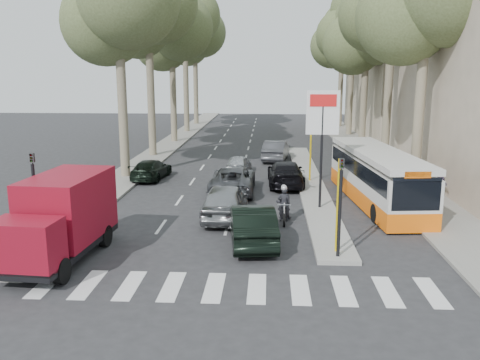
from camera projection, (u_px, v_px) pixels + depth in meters
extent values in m
plane|color=#28282B|center=(246.00, 244.00, 19.30)|extent=(120.00, 120.00, 0.00)
cube|color=gray|center=(360.00, 148.00, 43.22)|extent=(3.20, 70.00, 0.12)
cube|color=gray|center=(173.00, 141.00, 47.05)|extent=(2.40, 64.00, 0.12)
cube|color=gray|center=(310.00, 182.00, 29.84)|extent=(1.50, 26.00, 0.16)
cube|color=#B7A88E|center=(419.00, 55.00, 49.96)|extent=(11.00, 20.00, 16.00)
cylinder|color=yellow|center=(338.00, 208.00, 17.78)|extent=(0.10, 0.10, 3.50)
cylinder|color=yellow|center=(321.00, 174.00, 23.63)|extent=(0.10, 0.10, 3.50)
cylinder|color=yellow|center=(310.00, 154.00, 29.49)|extent=(0.10, 0.10, 3.50)
cylinder|color=black|center=(321.00, 156.00, 23.45)|extent=(0.12, 0.12, 5.20)
cube|color=white|center=(323.00, 113.00, 23.03)|extent=(1.50, 0.10, 2.00)
cube|color=red|center=(323.00, 100.00, 22.86)|extent=(1.20, 0.02, 0.55)
cylinder|color=black|center=(339.00, 216.00, 17.32)|extent=(0.12, 0.12, 3.20)
imported|color=black|center=(341.00, 173.00, 17.00)|extent=(0.16, 0.41, 1.00)
cylinder|color=black|center=(36.00, 208.00, 18.40)|extent=(0.12, 0.12, 3.20)
imported|color=black|center=(33.00, 167.00, 18.09)|extent=(0.16, 0.41, 1.00)
cylinder|color=#6B604C|center=(123.00, 109.00, 30.57)|extent=(0.56, 0.56, 8.40)
sphere|color=#434D2B|center=(105.00, 22.00, 30.13)|extent=(5.20, 5.20, 5.20)
cylinder|color=#6B604C|center=(151.00, 98.00, 38.32)|extent=(0.56, 0.56, 8.96)
sphere|color=#434D2B|center=(137.00, 23.00, 37.82)|extent=(5.20, 5.20, 5.20)
sphere|color=#434D2B|center=(157.00, 3.00, 36.08)|extent=(5.80, 5.80, 5.80)
cylinder|color=#6B604C|center=(173.00, 98.00, 46.21)|extent=(0.56, 0.56, 8.12)
sphere|color=#434D2B|center=(162.00, 42.00, 45.81)|extent=(5.20, 5.20, 5.20)
sphere|color=#434D2B|center=(180.00, 27.00, 44.10)|extent=(5.80, 5.80, 5.80)
sphere|color=#434D2B|center=(176.00, 16.00, 45.75)|extent=(4.80, 4.80, 4.80)
cylinder|color=#6B604C|center=(186.00, 87.00, 53.87)|extent=(0.56, 0.56, 9.52)
sphere|color=#434D2B|center=(176.00, 31.00, 53.30)|extent=(5.20, 5.20, 5.20)
sphere|color=#434D2B|center=(192.00, 16.00, 51.54)|extent=(5.80, 5.80, 5.80)
sphere|color=#434D2B|center=(188.00, 5.00, 53.15)|extent=(4.80, 4.80, 4.80)
cylinder|color=#6B604C|center=(196.00, 89.00, 61.78)|extent=(0.56, 0.56, 8.68)
sphere|color=#434D2B|center=(187.00, 44.00, 61.31)|extent=(5.20, 5.20, 5.20)
sphere|color=#434D2B|center=(201.00, 33.00, 59.58)|extent=(5.80, 5.80, 5.80)
sphere|color=#434D2B|center=(198.00, 23.00, 61.21)|extent=(4.80, 4.80, 4.80)
cylinder|color=#6B604C|center=(419.00, 113.00, 27.68)|extent=(0.56, 0.56, 8.40)
sphere|color=#434D2B|center=(404.00, 17.00, 27.25)|extent=(5.20, 5.20, 5.20)
cylinder|color=#6B604C|center=(388.00, 98.00, 35.40)|extent=(0.56, 0.56, 9.24)
sphere|color=#434D2B|center=(376.00, 15.00, 34.86)|extent=(5.20, 5.20, 5.20)
cylinder|color=#6B604C|center=(364.00, 101.00, 43.37)|extent=(0.56, 0.56, 7.84)
sphere|color=#434D2B|center=(353.00, 44.00, 43.01)|extent=(5.20, 5.20, 5.20)
sphere|color=#434D2B|center=(380.00, 29.00, 41.30)|extent=(5.80, 5.80, 5.80)
sphere|color=#434D2B|center=(368.00, 17.00, 42.96)|extent=(4.80, 4.80, 4.80)
cylinder|color=#6B604C|center=(350.00, 91.00, 51.05)|extent=(0.56, 0.56, 8.96)
sphere|color=#434D2B|center=(342.00, 35.00, 50.55)|extent=(5.20, 5.20, 5.20)
sphere|color=#434D2B|center=(364.00, 21.00, 48.81)|extent=(5.80, 5.80, 5.80)
sphere|color=#434D2B|center=(354.00, 9.00, 50.43)|extent=(4.80, 4.80, 4.80)
cylinder|color=#6B604C|center=(340.00, 91.00, 58.91)|extent=(0.56, 0.56, 8.40)
sphere|color=#434D2B|center=(333.00, 46.00, 58.48)|extent=(5.20, 5.20, 5.20)
sphere|color=#434D2B|center=(352.00, 34.00, 56.76)|extent=(5.80, 5.80, 5.80)
sphere|color=#434D2B|center=(344.00, 24.00, 58.40)|extent=(4.80, 4.80, 4.80)
imported|color=#93969A|center=(225.00, 201.00, 22.57)|extent=(1.98, 4.66, 1.57)
imported|color=black|center=(252.00, 224.00, 19.31)|extent=(2.09, 4.73, 1.51)
imported|color=#44474B|center=(233.00, 180.00, 27.45)|extent=(2.35, 5.06, 1.40)
imported|color=black|center=(285.00, 173.00, 29.04)|extent=(2.11, 4.93, 1.42)
imported|color=#B0B4B8|center=(239.00, 164.00, 32.59)|extent=(1.71, 3.59, 1.18)
imported|color=#4C4D53|center=(276.00, 150.00, 37.24)|extent=(2.12, 4.63, 1.47)
imported|color=black|center=(151.00, 169.00, 30.82)|extent=(2.03, 4.26, 1.20)
cube|color=black|center=(61.00, 247.00, 17.50)|extent=(2.40, 5.58, 0.23)
cylinder|color=black|center=(7.00, 268.00, 15.88)|extent=(0.33, 0.84, 0.82)
cylinder|color=black|center=(62.00, 271.00, 15.64)|extent=(0.33, 0.84, 0.82)
cylinder|color=black|center=(59.00, 234.00, 19.22)|extent=(0.33, 0.84, 0.82)
cylinder|color=black|center=(105.00, 236.00, 18.98)|extent=(0.33, 0.84, 0.82)
cube|color=maroon|center=(27.00, 245.00, 15.30)|extent=(2.09, 1.42, 1.54)
cube|color=black|center=(15.00, 246.00, 14.69)|extent=(1.82, 0.21, 0.82)
cube|color=maroon|center=(68.00, 206.00, 17.94)|extent=(2.37, 3.96, 2.27)
cube|color=orange|center=(376.00, 194.00, 25.20)|extent=(3.19, 10.37, 0.80)
cube|color=beige|center=(377.00, 173.00, 24.97)|extent=(3.19, 10.37, 1.33)
cube|color=black|center=(377.00, 167.00, 24.92)|extent=(3.18, 9.97, 0.75)
cube|color=beige|center=(378.00, 153.00, 24.77)|extent=(3.19, 10.37, 0.27)
cube|color=black|center=(416.00, 194.00, 19.99)|extent=(1.95, 0.25, 1.33)
cube|color=orange|center=(418.00, 175.00, 19.83)|extent=(1.07, 0.16, 0.28)
cylinder|color=black|center=(376.00, 214.00, 21.99)|extent=(0.33, 0.87, 0.85)
cylinder|color=black|center=(421.00, 213.00, 22.07)|extent=(0.33, 0.87, 0.85)
cylinder|color=black|center=(341.00, 182.00, 28.17)|extent=(0.33, 0.87, 0.85)
cylinder|color=black|center=(377.00, 182.00, 28.25)|extent=(0.33, 0.87, 0.85)
cylinder|color=black|center=(284.00, 220.00, 21.43)|extent=(0.09, 0.58, 0.58)
cylinder|color=black|center=(283.00, 211.00, 22.74)|extent=(0.09, 0.58, 0.58)
cylinder|color=silver|center=(284.00, 212.00, 21.42)|extent=(0.05, 0.36, 0.72)
cube|color=black|center=(284.00, 213.00, 22.10)|extent=(0.20, 0.67, 0.27)
cube|color=black|center=(284.00, 208.00, 21.88)|extent=(0.27, 0.41, 0.20)
cube|color=black|center=(284.00, 207.00, 22.33)|extent=(0.25, 0.59, 0.11)
cylinder|color=silver|center=(284.00, 205.00, 21.41)|extent=(0.56, 0.04, 0.04)
imported|color=black|center=(284.00, 204.00, 22.02)|extent=(0.55, 0.36, 1.51)
imported|color=black|center=(284.00, 203.00, 22.38)|extent=(0.69, 0.38, 1.42)
sphere|color=#B2B2B7|center=(284.00, 188.00, 21.83)|extent=(0.25, 0.25, 0.25)
sphere|color=#B2B2B7|center=(284.00, 187.00, 22.21)|extent=(0.25, 0.25, 0.25)
imported|color=#3B324B|center=(438.00, 183.00, 25.48)|extent=(0.94, 1.03, 1.61)
imported|color=#716555|center=(380.00, 161.00, 31.52)|extent=(1.20, 1.08, 1.74)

